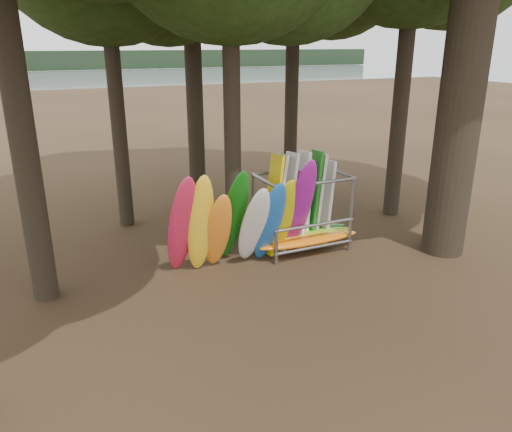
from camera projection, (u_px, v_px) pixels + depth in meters
name	position (u px, v px, depth m)	size (l,w,h in m)	color
ground	(310.00, 284.00, 12.26)	(120.00, 120.00, 0.00)	#47331E
lake	(73.00, 89.00, 63.85)	(160.00, 160.00, 0.00)	gray
far_shore	(49.00, 61.00, 106.19)	(160.00, 4.00, 4.00)	black
kayak_row	(242.00, 222.00, 12.67)	(3.96, 2.06, 3.07)	#C71E3F
storage_rack	(301.00, 214.00, 14.09)	(3.18, 1.56, 2.82)	gray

